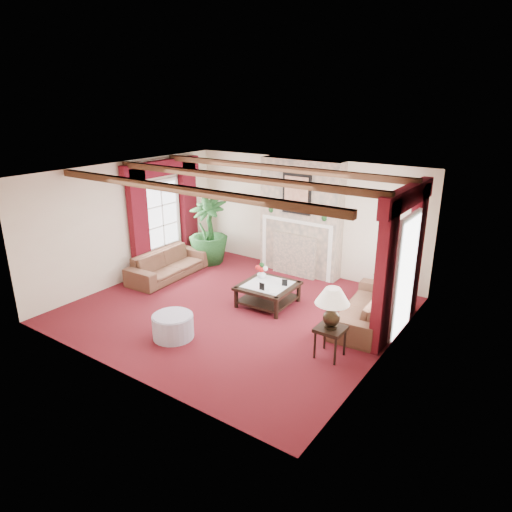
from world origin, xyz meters
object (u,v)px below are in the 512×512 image
Objects in this scene: potted_palm at (209,244)px; ottoman at (173,326)px; sofa_left at (168,260)px; side_table at (330,342)px; coffee_table at (268,294)px; sofa_right at (367,301)px.

potted_palm reaches higher than ottoman.
sofa_left is 2.96× the size of ottoman.
potted_palm reaches higher than sofa_left.
potted_palm is at bearing -10.01° from sofa_left.
ottoman is at bearing -158.72° from side_table.
side_table is at bearing -105.55° from sofa_left.
potted_palm is 2.90m from coffee_table.
potted_palm reaches higher than side_table.
potted_palm reaches higher than coffee_table.
sofa_left is 0.96× the size of sofa_right.
side_table is (1.92, -1.09, 0.05)m from coffee_table.
coffee_table is at bearing -83.18° from sofa_right.
ottoman is at bearing -59.08° from potted_palm.
sofa_left is 1.20× the size of potted_palm.
sofa_left is 4.81m from side_table.
ottoman is (2.15, -2.05, -0.20)m from sofa_left.
potted_palm is (-4.55, 0.84, 0.06)m from sofa_right.
ottoman is (-2.54, -0.99, -0.05)m from side_table.
sofa_right is at bearing 9.50° from coffee_table.
coffee_table is 2.21m from side_table.
sofa_left is 4.04× the size of side_table.
sofa_right is at bearing 89.19° from side_table.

